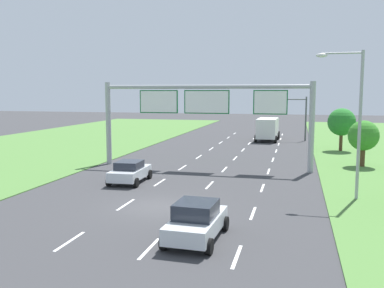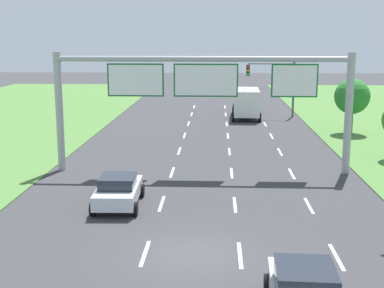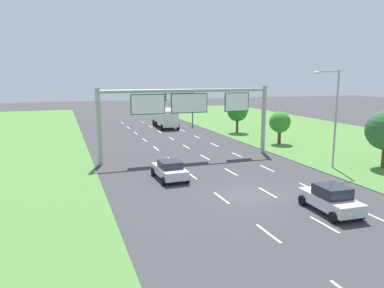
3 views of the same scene
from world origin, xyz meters
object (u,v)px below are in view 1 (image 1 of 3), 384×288
Objects in this scene: car_lead_silver at (197,221)px; sign_gantry at (205,107)px; traffic_light_mast at (290,110)px; roadside_tree_mid at (363,136)px; street_lamp at (353,112)px; box_truck at (268,128)px; roadside_tree_far at (342,122)px; car_near_red at (130,171)px.

car_lead_silver is 0.24× the size of sign_gantry.
traffic_light_mast is (3.09, 39.08, 3.05)m from car_lead_silver.
street_lamp is at bearing -101.07° from roadside_tree_mid.
traffic_light_mast reaches higher than box_truck.
street_lamp reaches higher than car_lead_silver.
car_lead_silver is 17.64m from sign_gantry.
sign_gantry reaches higher than box_truck.
street_lamp is 21.30m from roadside_tree_far.
street_lamp reaches higher than roadside_tree_far.
roadside_tree_mid is (2.27, 11.61, -2.48)m from street_lamp.
car_near_red is 0.24× the size of sign_gantry.
traffic_light_mast is (10.17, 29.00, 3.10)m from car_near_red.
roadside_tree_mid reaches higher than car_lead_silver.
traffic_light_mast is 0.66× the size of street_lamp.
sign_gantry is 17.68m from roadside_tree_far.
car_lead_silver is at bearing -89.04° from box_truck.
traffic_light_mast is 30.59m from street_lamp.
street_lamp is at bearing -38.04° from sign_gantry.
roadside_tree_mid is (6.23, -18.70, -1.27)m from traffic_light_mast.
traffic_light_mast is at bearing 74.06° from sign_gantry.
sign_gantry is 13.28m from roadside_tree_mid.
box_truck is 12.00m from roadside_tree_far.
sign_gantry reaches higher than car_near_red.
traffic_light_mast reaches higher than car_near_red.
car_near_red is 19.45m from roadside_tree_mid.
car_lead_silver is 0.75× the size of traffic_light_mast.
sign_gantry is 3.08× the size of traffic_light_mast.
box_truck is (7.45, 28.56, 0.83)m from car_near_red.
street_lamp reaches higher than traffic_light_mast.
box_truck is 1.65× the size of roadside_tree_far.
roadside_tree_far is at bearing 76.58° from car_lead_silver.
car_near_red is 30.89m from traffic_light_mast.
sign_gantry is 13.09m from street_lamp.
sign_gantry is 4.46× the size of roadside_tree_mid.
car_near_red is 29.53m from box_truck.
roadside_tree_far is at bearing 86.12° from street_lamp.
box_truck is 20.36m from roadside_tree_mid.
box_truck is at bearing 116.11° from roadside_tree_mid.
car_lead_silver is 31.18m from roadside_tree_far.
car_near_red is 8.82m from sign_gantry.
street_lamp is at bearing -75.90° from box_truck.
traffic_light_mast is at bearing 10.73° from box_truck.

